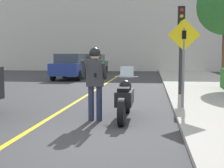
# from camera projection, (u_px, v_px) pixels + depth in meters

# --- Properties ---
(ground_plane) EXTENTS (80.00, 80.00, 0.00)m
(ground_plane) POSITION_uv_depth(u_px,v_px,m) (43.00, 142.00, 5.78)
(ground_plane) COLOR #38383A
(road_center_line) EXTENTS (0.12, 36.00, 0.01)m
(road_center_line) POSITION_uv_depth(u_px,v_px,m) (83.00, 98.00, 11.78)
(road_center_line) COLOR yellow
(road_center_line) RESTS_ON ground
(building_backdrop) EXTENTS (28.00, 1.20, 9.78)m
(building_backdrop) POSITION_uv_depth(u_px,v_px,m) (133.00, 22.00, 30.99)
(building_backdrop) COLOR beige
(building_backdrop) RESTS_ON ground
(motorcycle) EXTENTS (0.62, 2.30, 1.31)m
(motorcycle) POSITION_uv_depth(u_px,v_px,m) (125.00, 99.00, 7.85)
(motorcycle) COLOR black
(motorcycle) RESTS_ON ground
(person_biker) EXTENTS (0.59, 0.48, 1.79)m
(person_biker) POSITION_uv_depth(u_px,v_px,m) (95.00, 76.00, 7.56)
(person_biker) COLOR #282D4C
(person_biker) RESTS_ON ground
(crossing_sign) EXTENTS (0.91, 0.08, 2.52)m
(crossing_sign) POSITION_uv_depth(u_px,v_px,m) (184.00, 54.00, 8.88)
(crossing_sign) COLOR slate
(crossing_sign) RESTS_ON sidewalk_curb
(traffic_light) EXTENTS (0.26, 0.30, 3.31)m
(traffic_light) POSITION_uv_depth(u_px,v_px,m) (181.00, 33.00, 11.75)
(traffic_light) COLOR #2D2D30
(traffic_light) RESTS_ON sidewalk_curb
(parked_car_blue) EXTENTS (1.88, 4.20, 1.68)m
(parked_car_blue) POSITION_uv_depth(u_px,v_px,m) (71.00, 66.00, 20.58)
(parked_car_blue) COLOR black
(parked_car_blue) RESTS_ON ground
(parked_car_green) EXTENTS (1.88, 4.20, 1.68)m
(parked_car_green) POSITION_uv_depth(u_px,v_px,m) (94.00, 64.00, 26.40)
(parked_car_green) COLOR black
(parked_car_green) RESTS_ON ground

